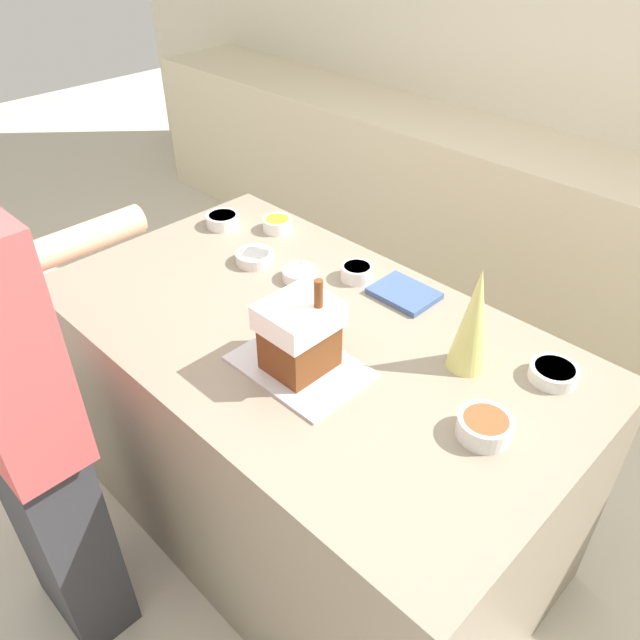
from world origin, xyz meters
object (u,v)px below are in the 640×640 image
candy_bowl_near_tray_right (300,274)px  candy_bowl_beside_tree (357,272)px  cookbook (404,293)px  candy_bowl_center_rear (554,373)px  candy_bowl_behind_tray (223,220)px  candy_bowl_front_corner (484,427)px  candy_bowl_far_left (255,257)px  gingerbread_house (299,334)px  decorative_tree (474,320)px  candy_bowl_near_tray_left (277,224)px  baking_tray (300,366)px  person (19,418)px

candy_bowl_near_tray_right → candy_bowl_beside_tree: bearing=45.1°
candy_bowl_beside_tree → cookbook: 0.18m
candy_bowl_center_rear → candy_bowl_behind_tray: bearing=-176.7°
candy_bowl_front_corner → candy_bowl_far_left: size_ratio=1.02×
candy_bowl_far_left → candy_bowl_behind_tray: bearing=162.8°
gingerbread_house → decorative_tree: size_ratio=0.91×
gingerbread_house → candy_bowl_near_tray_left: (-0.64, 0.50, -0.09)m
gingerbread_house → candy_bowl_far_left: size_ratio=2.15×
gingerbread_house → candy_bowl_front_corner: gingerbread_house is taller
candy_bowl_front_corner → candy_bowl_center_rear: size_ratio=1.03×
baking_tray → candy_bowl_beside_tree: bearing=113.4°
candy_bowl_near_tray_left → candy_bowl_front_corner: 1.20m
decorative_tree → candy_bowl_near_tray_right: (-0.65, -0.02, -0.14)m
candy_bowl_beside_tree → decorative_tree: bearing=-12.9°
candy_bowl_near_tray_left → person: 1.16m
candy_bowl_near_tray_left → person: (0.24, -1.13, -0.06)m
candy_bowl_near_tray_left → candy_bowl_center_rear: bearing=-2.3°
candy_bowl_front_corner → candy_bowl_far_left: 1.04m
gingerbread_house → candy_bowl_behind_tray: (-0.82, 0.37, -0.09)m
candy_bowl_near_tray_left → cookbook: bearing=-1.3°
gingerbread_house → candy_bowl_beside_tree: 0.50m
gingerbread_house → cookbook: gingerbread_house is taller
candy_bowl_near_tray_left → candy_bowl_beside_tree: candy_bowl_beside_tree is taller
candy_bowl_near_tray_left → decorative_tree: bearing=-9.7°
candy_bowl_behind_tray → candy_bowl_center_rear: candy_bowl_behind_tray is taller
baking_tray → decorative_tree: size_ratio=1.18×
candy_bowl_behind_tray → candy_bowl_center_rear: (1.34, 0.08, -0.00)m
baking_tray → candy_bowl_beside_tree: size_ratio=3.42×
candy_bowl_near_tray_right → candy_bowl_near_tray_left: candy_bowl_near_tray_left is taller
candy_bowl_front_corner → gingerbread_house: bearing=-164.8°
candy_bowl_front_corner → candy_bowl_center_rear: (0.02, 0.31, -0.01)m
decorative_tree → candy_bowl_behind_tray: bearing=178.1°
cookbook → candy_bowl_behind_tray: bearing=-172.1°
candy_bowl_near_tray_left → cookbook: size_ratio=0.55×
baking_tray → candy_bowl_center_rear: (0.52, 0.45, 0.02)m
candy_bowl_near_tray_right → cookbook: bearing=28.1°
candy_bowl_near_tray_left → candy_bowl_front_corner: bearing=-17.5°
candy_bowl_near_tray_right → candy_bowl_beside_tree: size_ratio=1.09×
candy_bowl_behind_tray → baking_tray: bearing=-24.5°
candy_bowl_far_left → person: 0.92m
candy_bowl_beside_tree → candy_bowl_behind_tray: bearing=-172.7°
decorative_tree → candy_bowl_near_tray_left: size_ratio=2.84×
baking_tray → candy_bowl_front_corner: (0.50, 0.14, 0.03)m
decorative_tree → candy_bowl_beside_tree: 0.55m
gingerbread_house → candy_bowl_center_rear: size_ratio=2.16×
candy_bowl_front_corner → candy_bowl_far_left: candy_bowl_front_corner is taller
baking_tray → gingerbread_house: gingerbread_house is taller
candy_bowl_near_tray_left → candy_bowl_front_corner: size_ratio=0.81×
gingerbread_house → candy_bowl_near_tray_left: gingerbread_house is taller
candy_bowl_behind_tray → candy_bowl_front_corner: bearing=-10.2°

